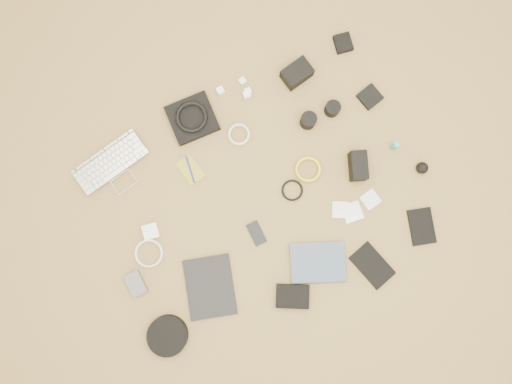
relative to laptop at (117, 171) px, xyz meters
name	(u,v)px	position (x,y,z in m)	size (l,w,h in m)	color
room_shell	(271,144)	(0.55, -0.34, 1.24)	(4.04, 4.04, 2.58)	olive
laptop	(117,171)	(0.00, 0.00, 0.00)	(0.33, 0.23, 0.03)	silver
headphone_pouch	(192,118)	(0.39, 0.09, 0.00)	(0.19, 0.18, 0.03)	black
headphones	(192,117)	(0.39, 0.09, 0.03)	(0.14, 0.14, 0.02)	black
charger_a	(220,91)	(0.55, 0.16, 0.00)	(0.03, 0.03, 0.03)	white
charger_b	(242,81)	(0.66, 0.17, 0.00)	(0.03, 0.03, 0.03)	white
charger_c	(248,91)	(0.66, 0.11, 0.00)	(0.03, 0.03, 0.03)	white
charger_d	(247,95)	(0.65, 0.10, 0.00)	(0.03, 0.03, 0.03)	white
dslr_camera	(297,73)	(0.89, 0.10, 0.02)	(0.12, 0.09, 0.07)	black
lens_pouch	(343,43)	(1.14, 0.16, 0.00)	(0.07, 0.08, 0.03)	black
notebook_olive	(190,170)	(0.30, -0.11, -0.01)	(0.08, 0.12, 0.01)	olive
pen_blue	(190,170)	(0.30, -0.11, 0.00)	(0.01, 0.01, 0.13)	#121998
cable_white_a	(239,135)	(0.55, -0.05, -0.01)	(0.10, 0.10, 0.01)	silver
lens_a	(308,121)	(0.85, -0.11, 0.02)	(0.07, 0.07, 0.07)	black
lens_b	(332,109)	(0.97, -0.10, 0.02)	(0.07, 0.07, 0.06)	black
card_reader	(370,97)	(1.15, -0.11, 0.00)	(0.09, 0.09, 0.02)	black
power_brick	(151,231)	(0.04, -0.30, 0.00)	(0.06, 0.06, 0.03)	white
cable_white_b	(149,253)	(0.00, -0.38, -0.01)	(0.12, 0.12, 0.01)	silver
cable_black	(292,190)	(0.68, -0.36, -0.01)	(0.09, 0.09, 0.01)	black
cable_yellow	(308,170)	(0.77, -0.31, -0.01)	(0.11, 0.11, 0.01)	yellow
flash	(358,166)	(0.97, -0.38, 0.03)	(0.07, 0.12, 0.09)	black
lens_cleaner	(395,146)	(1.16, -0.35, 0.03)	(0.02, 0.02, 0.08)	#1BAAB1
battery_charger	(136,284)	(-0.09, -0.48, 0.00)	(0.07, 0.10, 0.03)	#555459
tablet	(210,287)	(0.19, -0.62, -0.01)	(0.20, 0.26, 0.01)	black
phone	(256,233)	(0.46, -0.48, -0.01)	(0.05, 0.10, 0.01)	black
filter_case_left	(340,210)	(0.84, -0.52, -0.01)	(0.07, 0.07, 0.01)	silver
filter_case_mid	(352,212)	(0.88, -0.55, -0.01)	(0.08, 0.08, 0.01)	silver
filter_case_right	(370,199)	(0.98, -0.53, -0.01)	(0.07, 0.07, 0.01)	silver
air_blower	(422,168)	(1.23, -0.49, 0.01)	(0.05, 0.05, 0.05)	black
headphone_case	(168,336)	(-0.05, -0.74, 0.01)	(0.17, 0.17, 0.05)	black
drive_case	(293,296)	(0.50, -0.78, 0.00)	(0.14, 0.10, 0.03)	black
paperback	(319,283)	(0.63, -0.78, 0.00)	(0.17, 0.23, 0.02)	#3C5165
notebook_black_a	(372,265)	(0.87, -0.79, -0.01)	(0.11, 0.18, 0.01)	black
notebook_black_b	(422,226)	(1.14, -0.72, -0.01)	(0.10, 0.16, 0.01)	black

